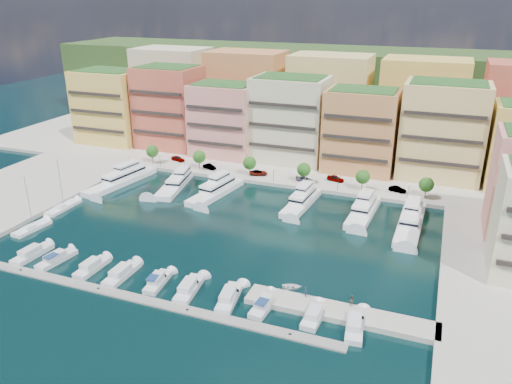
# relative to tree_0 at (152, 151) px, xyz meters

# --- Properties ---
(ground) EXTENTS (400.00, 400.00, 0.00)m
(ground) POSITION_rel_tree_0_xyz_m (40.00, -33.50, -4.74)
(ground) COLOR black
(ground) RESTS_ON ground
(north_quay) EXTENTS (220.00, 64.00, 2.00)m
(north_quay) POSITION_rel_tree_0_xyz_m (40.00, 28.50, -4.74)
(north_quay) COLOR #9E998E
(north_quay) RESTS_ON ground
(hillside) EXTENTS (240.00, 40.00, 58.00)m
(hillside) POSITION_rel_tree_0_xyz_m (40.00, 76.50, -4.74)
(hillside) COLOR #253D19
(hillside) RESTS_ON ground
(south_pontoon) EXTENTS (72.00, 2.20, 0.35)m
(south_pontoon) POSITION_rel_tree_0_xyz_m (37.00, -63.50, -4.74)
(south_pontoon) COLOR gray
(south_pontoon) RESTS_ON ground
(finger_pier) EXTENTS (32.00, 5.00, 2.00)m
(finger_pier) POSITION_rel_tree_0_xyz_m (70.00, -55.50, -4.74)
(finger_pier) COLOR #9E998E
(finger_pier) RESTS_ON ground
(apartment_0) EXTENTS (22.00, 16.50, 24.80)m
(apartment_0) POSITION_rel_tree_0_xyz_m (-26.00, 16.49, 8.57)
(apartment_0) COLOR #DDB851
(apartment_0) RESTS_ON north_quay
(apartment_1) EXTENTS (20.00, 16.50, 26.80)m
(apartment_1) POSITION_rel_tree_0_xyz_m (-4.00, 18.49, 9.57)
(apartment_1) COLOR #C45F41
(apartment_1) RESTS_ON north_quay
(apartment_2) EXTENTS (20.00, 15.50, 22.80)m
(apartment_2) POSITION_rel_tree_0_xyz_m (17.00, 16.49, 7.57)
(apartment_2) COLOR tan
(apartment_2) RESTS_ON north_quay
(apartment_3) EXTENTS (22.00, 16.50, 25.80)m
(apartment_3) POSITION_rel_tree_0_xyz_m (38.00, 18.49, 9.07)
(apartment_3) COLOR beige
(apartment_3) RESTS_ON north_quay
(apartment_4) EXTENTS (20.00, 15.50, 23.80)m
(apartment_4) POSITION_rel_tree_0_xyz_m (60.00, 16.49, 8.07)
(apartment_4) COLOR #C97B4B
(apartment_4) RESTS_ON north_quay
(apartment_5) EXTENTS (22.00, 16.50, 26.80)m
(apartment_5) POSITION_rel_tree_0_xyz_m (82.00, 18.49, 9.57)
(apartment_5) COLOR tan
(apartment_5) RESTS_ON north_quay
(backblock_0) EXTENTS (26.00, 18.00, 30.00)m
(backblock_0) POSITION_rel_tree_0_xyz_m (-15.00, 40.50, 11.26)
(backblock_0) COLOR beige
(backblock_0) RESTS_ON north_quay
(backblock_1) EXTENTS (26.00, 18.00, 30.00)m
(backblock_1) POSITION_rel_tree_0_xyz_m (15.00, 40.50, 11.26)
(backblock_1) COLOR #C97B4B
(backblock_1) RESTS_ON north_quay
(backblock_2) EXTENTS (26.00, 18.00, 30.00)m
(backblock_2) POSITION_rel_tree_0_xyz_m (45.00, 40.50, 11.26)
(backblock_2) COLOR tan
(backblock_2) RESTS_ON north_quay
(backblock_3) EXTENTS (26.00, 18.00, 30.00)m
(backblock_3) POSITION_rel_tree_0_xyz_m (75.00, 40.50, 11.26)
(backblock_3) COLOR #DDB851
(backblock_3) RESTS_ON north_quay
(tree_0) EXTENTS (3.80, 3.80, 5.65)m
(tree_0) POSITION_rel_tree_0_xyz_m (0.00, 0.00, 0.00)
(tree_0) COLOR #473323
(tree_0) RESTS_ON north_quay
(tree_1) EXTENTS (3.80, 3.80, 5.65)m
(tree_1) POSITION_rel_tree_0_xyz_m (16.00, 0.00, 0.00)
(tree_1) COLOR #473323
(tree_1) RESTS_ON north_quay
(tree_2) EXTENTS (3.80, 3.80, 5.65)m
(tree_2) POSITION_rel_tree_0_xyz_m (32.00, 0.00, 0.00)
(tree_2) COLOR #473323
(tree_2) RESTS_ON north_quay
(tree_3) EXTENTS (3.80, 3.80, 5.65)m
(tree_3) POSITION_rel_tree_0_xyz_m (48.00, 0.00, 0.00)
(tree_3) COLOR #473323
(tree_3) RESTS_ON north_quay
(tree_4) EXTENTS (3.80, 3.80, 5.65)m
(tree_4) POSITION_rel_tree_0_xyz_m (64.00, 0.00, 0.00)
(tree_4) COLOR #473323
(tree_4) RESTS_ON north_quay
(tree_5) EXTENTS (3.80, 3.80, 5.65)m
(tree_5) POSITION_rel_tree_0_xyz_m (80.00, 0.00, 0.00)
(tree_5) COLOR #473323
(tree_5) RESTS_ON north_quay
(lamppost_0) EXTENTS (0.30, 0.30, 4.20)m
(lamppost_0) POSITION_rel_tree_0_xyz_m (4.00, -2.30, -0.92)
(lamppost_0) COLOR black
(lamppost_0) RESTS_ON north_quay
(lamppost_1) EXTENTS (0.30, 0.30, 4.20)m
(lamppost_1) POSITION_rel_tree_0_xyz_m (22.00, -2.30, -0.92)
(lamppost_1) COLOR black
(lamppost_1) RESTS_ON north_quay
(lamppost_2) EXTENTS (0.30, 0.30, 4.20)m
(lamppost_2) POSITION_rel_tree_0_xyz_m (40.00, -2.30, -0.92)
(lamppost_2) COLOR black
(lamppost_2) RESTS_ON north_quay
(lamppost_3) EXTENTS (0.30, 0.30, 4.20)m
(lamppost_3) POSITION_rel_tree_0_xyz_m (58.00, -2.30, -0.92)
(lamppost_3) COLOR black
(lamppost_3) RESTS_ON north_quay
(lamppost_4) EXTENTS (0.30, 0.30, 4.20)m
(lamppost_4) POSITION_rel_tree_0_xyz_m (76.00, -2.30, -0.92)
(lamppost_4) COLOR black
(lamppost_4) RESTS_ON north_quay
(yacht_0) EXTENTS (8.47, 25.20, 7.30)m
(yacht_0) POSITION_rel_tree_0_xyz_m (0.04, -15.86, -3.53)
(yacht_0) COLOR white
(yacht_0) RESTS_ON ground
(yacht_1) EXTENTS (8.35, 20.37, 7.30)m
(yacht_1) POSITION_rel_tree_0_xyz_m (15.63, -13.63, -3.65)
(yacht_1) COLOR white
(yacht_1) RESTS_ON ground
(yacht_2) EXTENTS (8.02, 21.14, 7.30)m
(yacht_2) POSITION_rel_tree_0_xyz_m (28.18, -13.96, -3.53)
(yacht_2) COLOR white
(yacht_2) RESTS_ON ground
(yacht_4) EXTENTS (5.82, 19.07, 7.30)m
(yacht_4) POSITION_rel_tree_0_xyz_m (51.37, -13.16, -3.65)
(yacht_4) COLOR white
(yacht_4) RESTS_ON ground
(yacht_5) EXTENTS (5.76, 19.49, 7.30)m
(yacht_5) POSITION_rel_tree_0_xyz_m (66.80, -13.32, -3.53)
(yacht_5) COLOR white
(yacht_5) RESTS_ON ground
(yacht_6) EXTENTS (5.39, 24.10, 7.30)m
(yacht_6) POSITION_rel_tree_0_xyz_m (77.92, -15.50, -3.53)
(yacht_6) COLOR white
(yacht_6) RESTS_ON ground
(cruiser_0) EXTENTS (3.33, 9.19, 2.55)m
(cruiser_0) POSITION_rel_tree_0_xyz_m (7.67, -58.10, -4.20)
(cruiser_0) COLOR silver
(cruiser_0) RESTS_ON ground
(cruiser_1) EXTENTS (3.61, 9.02, 2.66)m
(cruiser_1) POSITION_rel_tree_0_xyz_m (13.84, -58.12, -4.17)
(cruiser_1) COLOR silver
(cruiser_1) RESTS_ON ground
(cruiser_2) EXTENTS (2.92, 8.25, 2.55)m
(cruiser_2) POSITION_rel_tree_0_xyz_m (22.42, -58.09, -4.20)
(cruiser_2) COLOR silver
(cruiser_2) RESTS_ON ground
(cruiser_3) EXTENTS (2.88, 9.05, 2.55)m
(cruiser_3) POSITION_rel_tree_0_xyz_m (29.20, -58.10, -4.20)
(cruiser_3) COLOR silver
(cruiser_3) RESTS_ON ground
(cruiser_4) EXTENTS (3.34, 8.00, 2.66)m
(cruiser_4) POSITION_rel_tree_0_xyz_m (37.00, -58.10, -4.17)
(cruiser_4) COLOR silver
(cruiser_4) RESTS_ON ground
(cruiser_5) EXTENTS (3.85, 9.30, 2.55)m
(cruiser_5) POSITION_rel_tree_0_xyz_m (43.44, -58.10, -4.20)
(cruiser_5) COLOR silver
(cruiser_5) RESTS_ON ground
(cruiser_6) EXTENTS (3.96, 9.33, 2.55)m
(cruiser_6) POSITION_rel_tree_0_xyz_m (51.26, -58.10, -4.20)
(cruiser_6) COLOR silver
(cruiser_6) RESTS_ON ground
(cruiser_7) EXTENTS (3.07, 7.96, 2.66)m
(cruiser_7) POSITION_rel_tree_0_xyz_m (57.67, -58.10, -4.17)
(cruiser_7) COLOR silver
(cruiser_7) RESTS_ON ground
(cruiser_8) EXTENTS (2.98, 7.39, 2.55)m
(cruiser_8) POSITION_rel_tree_0_xyz_m (66.37, -58.08, -4.20)
(cruiser_8) COLOR silver
(cruiser_8) RESTS_ON ground
(cruiser_9) EXTENTS (3.77, 9.26, 2.55)m
(cruiser_9) POSITION_rel_tree_0_xyz_m (73.03, -58.10, -4.20)
(cruiser_9) COLOR silver
(cruiser_9) RESTS_ON ground
(sailboat_1) EXTENTS (2.84, 9.99, 13.20)m
(sailboat_1) POSITION_rel_tree_0_xyz_m (-3.06, -36.77, -4.44)
(sailboat_1) COLOR white
(sailboat_1) RESTS_ON ground
(sailboat_0) EXTENTS (3.69, 9.35, 13.20)m
(sailboat_0) POSITION_rel_tree_0_xyz_m (-1.52, -48.56, -4.43)
(sailboat_0) COLOR white
(sailboat_0) RESTS_ON ground
(tender_3) EXTENTS (1.52, 1.37, 0.71)m
(tender_3) POSITION_rel_tree_0_xyz_m (72.28, -52.50, -4.39)
(tender_3) COLOR beige
(tender_3) RESTS_ON ground
(tender_0) EXTENTS (4.23, 3.65, 0.74)m
(tender_0) POSITION_rel_tree_0_xyz_m (60.32, -50.55, -4.38)
(tender_0) COLOR white
(tender_0) RESTS_ON ground
(car_0) EXTENTS (5.01, 3.08, 1.59)m
(car_0) POSITION_rel_tree_0_xyz_m (6.28, 4.32, -2.95)
(car_0) COLOR gray
(car_0) RESTS_ON north_quay
(car_1) EXTENTS (4.68, 3.03, 1.46)m
(car_1) POSITION_rel_tree_0_xyz_m (18.76, 1.05, -3.01)
(car_1) COLOR gray
(car_1) RESTS_ON north_quay
(car_2) EXTENTS (5.62, 3.98, 1.42)m
(car_2) POSITION_rel_tree_0_xyz_m (34.25, 1.19, -3.03)
(car_2) COLOR gray
(car_2) RESTS_ON north_quay
(car_3) EXTENTS (4.67, 2.03, 1.34)m
(car_3) POSITION_rel_tree_0_xyz_m (47.91, 0.98, -3.07)
(car_3) COLOR gray
(car_3) RESTS_ON north_quay
(car_4) EXTENTS (5.14, 3.07, 1.64)m
(car_4) POSITION_rel_tree_0_xyz_m (56.01, 4.21, -2.92)
(car_4) COLOR gray
(car_4) RESTS_ON north_quay
(car_5) EXTENTS (4.69, 2.60, 1.47)m
(car_5) POSITION_rel_tree_0_xyz_m (72.95, 2.01, -3.01)
(car_5) COLOR gray
(car_5) RESTS_ON north_quay
(person_0) EXTENTS (0.67, 0.81, 1.91)m
(person_0) POSITION_rel_tree_0_xyz_m (63.71, -53.65, -2.79)
(person_0) COLOR #222445
(person_0) RESTS_ON finger_pier
(person_1) EXTENTS (1.20, 1.20, 1.97)m
(person_1) POSITION_rel_tree_0_xyz_m (71.49, -53.50, -2.76)
(person_1) COLOR #4E3C2F
(person_1) RESTS_ON finger_pier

